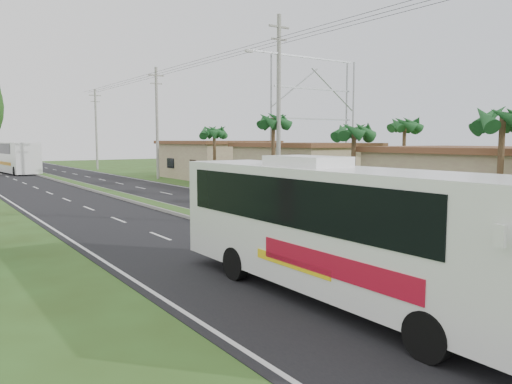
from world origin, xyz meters
TOP-DOWN VIEW (x-y plane):
  - ground at (0.00, 0.00)m, footprint 180.00×180.00m
  - road_asphalt at (0.00, 20.00)m, footprint 14.00×160.00m
  - median_strip at (0.00, 20.00)m, footprint 1.20×160.00m
  - lane_edge_left at (-6.70, 20.00)m, footprint 0.12×160.00m
  - lane_edge_right at (6.70, 20.00)m, footprint 0.12×160.00m
  - shop_near at (14.00, 6.00)m, footprint 8.60×12.60m
  - shop_mid at (14.00, 22.00)m, footprint 7.60×10.60m
  - shop_far at (14.00, 36.00)m, footprint 8.60×11.60m
  - palm_verge_a at (9.00, 3.00)m, footprint 2.40×2.40m
  - palm_verge_b at (9.40, 12.00)m, footprint 2.40×2.40m
  - palm_verge_c at (8.80, 19.00)m, footprint 2.40×2.40m
  - palm_verge_d at (9.30, 28.00)m, footprint 2.40×2.40m
  - palm_behind_shop at (17.50, 15.00)m, footprint 2.40×2.40m
  - utility_pole_b at (8.47, 18.00)m, footprint 3.20×0.28m
  - utility_pole_c at (8.50, 38.00)m, footprint 1.60×0.28m
  - utility_pole_d at (8.50, 58.00)m, footprint 1.60×0.28m
  - billboard_lattice at (22.00, 30.00)m, footprint 10.18×1.18m
  - coach_bus_main at (-3.28, 0.12)m, footprint 2.36×10.79m
  - coach_bus_far at (-1.80, 56.18)m, footprint 3.74×12.59m
  - motorcyclist at (0.34, 3.60)m, footprint 1.94×0.57m

SIDE VIEW (x-z plane):
  - ground at x=0.00m, z-range 0.00..0.00m
  - lane_edge_left at x=-6.70m, z-range 0.00..0.00m
  - lane_edge_right at x=6.70m, z-range 0.00..0.00m
  - road_asphalt at x=0.00m, z-range 0.00..0.02m
  - median_strip at x=0.00m, z-range 0.01..0.20m
  - motorcyclist at x=0.34m, z-range -0.34..2.06m
  - shop_near at x=14.00m, z-range 0.02..3.54m
  - shop_mid at x=14.00m, z-range 0.02..3.69m
  - coach_bus_main at x=-3.28m, z-range 0.17..3.66m
  - shop_far at x=14.00m, z-range 0.02..3.84m
  - coach_bus_far at x=-1.80m, z-range 0.24..3.86m
  - palm_verge_b at x=9.40m, z-range 1.83..6.88m
  - palm_verge_d at x=9.30m, z-range 1.92..7.17m
  - palm_verge_a at x=9.00m, z-range 2.02..7.47m
  - palm_behind_shop at x=17.50m, z-range 2.11..7.76m
  - palm_verge_c at x=8.80m, z-range 2.20..8.05m
  - utility_pole_d at x=8.50m, z-range 0.17..10.67m
  - utility_pole_c at x=8.50m, z-range 0.17..11.17m
  - utility_pole_b at x=8.47m, z-range 0.26..12.26m
  - billboard_lattice at x=22.00m, z-range 0.79..12.86m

